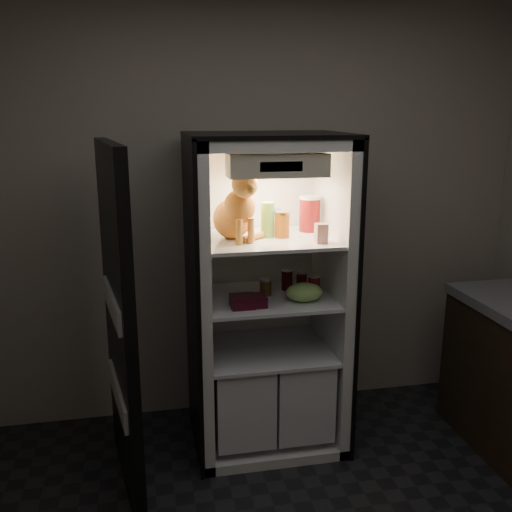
{
  "coord_description": "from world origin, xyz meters",
  "views": [
    {
      "loc": [
        -0.7,
        -1.77,
        2.0
      ],
      "look_at": [
        -0.07,
        1.32,
        1.19
      ],
      "focal_mm": 40.0,
      "sensor_mm": 36.0,
      "label": 1
    }
  ],
  "objects_px": {
    "parmesan_shaker": "(268,220)",
    "mayo_tub": "(274,221)",
    "soda_can_c": "(314,287)",
    "condiment_jar": "(266,287)",
    "soda_can_a": "(287,280)",
    "grape_bag": "(304,292)",
    "cream_carton": "(321,233)",
    "berry_box_right": "(255,301)",
    "berry_box_left": "(242,301)",
    "soda_can_b": "(302,282)",
    "refrigerator": "(265,316)",
    "salsa_jar": "(282,225)",
    "tabby_cat": "(236,211)",
    "pepper_jar": "(310,214)"
  },
  "relations": [
    {
      "from": "salsa_jar",
      "to": "berry_box_right",
      "type": "bearing_deg",
      "value": -141.93
    },
    {
      "from": "parmesan_shaker",
      "to": "soda_can_c",
      "type": "distance_m",
      "value": 0.47
    },
    {
      "from": "berry_box_right",
      "to": "mayo_tub",
      "type": "bearing_deg",
      "value": 59.3
    },
    {
      "from": "soda_can_c",
      "to": "refrigerator",
      "type": "bearing_deg",
      "value": 150.15
    },
    {
      "from": "cream_carton",
      "to": "berry_box_right",
      "type": "bearing_deg",
      "value": 175.63
    },
    {
      "from": "parmesan_shaker",
      "to": "pepper_jar",
      "type": "height_order",
      "value": "pepper_jar"
    },
    {
      "from": "soda_can_c",
      "to": "condiment_jar",
      "type": "bearing_deg",
      "value": 157.87
    },
    {
      "from": "berry_box_left",
      "to": "berry_box_right",
      "type": "relative_size",
      "value": 1.07
    },
    {
      "from": "salsa_jar",
      "to": "cream_carton",
      "type": "relative_size",
      "value": 1.4
    },
    {
      "from": "refrigerator",
      "to": "cream_carton",
      "type": "relative_size",
      "value": 17.68
    },
    {
      "from": "pepper_jar",
      "to": "soda_can_a",
      "type": "relative_size",
      "value": 1.72
    },
    {
      "from": "mayo_tub",
      "to": "soda_can_c",
      "type": "height_order",
      "value": "mayo_tub"
    },
    {
      "from": "mayo_tub",
      "to": "berry_box_right",
      "type": "distance_m",
      "value": 0.51
    },
    {
      "from": "cream_carton",
      "to": "condiment_jar",
      "type": "xyz_separation_m",
      "value": [
        -0.26,
        0.21,
        -0.35
      ]
    },
    {
      "from": "berry_box_right",
      "to": "refrigerator",
      "type": "bearing_deg",
      "value": 64.0
    },
    {
      "from": "parmesan_shaker",
      "to": "soda_can_b",
      "type": "relative_size",
      "value": 1.72
    },
    {
      "from": "soda_can_a",
      "to": "grape_bag",
      "type": "distance_m",
      "value": 0.23
    },
    {
      "from": "refrigerator",
      "to": "berry_box_left",
      "type": "bearing_deg",
      "value": -128.54
    },
    {
      "from": "tabby_cat",
      "to": "soda_can_b",
      "type": "relative_size",
      "value": 3.67
    },
    {
      "from": "mayo_tub",
      "to": "berry_box_right",
      "type": "bearing_deg",
      "value": -120.7
    },
    {
      "from": "grape_bag",
      "to": "berry_box_right",
      "type": "relative_size",
      "value": 1.74
    },
    {
      "from": "soda_can_c",
      "to": "berry_box_right",
      "type": "height_order",
      "value": "soda_can_c"
    },
    {
      "from": "parmesan_shaker",
      "to": "mayo_tub",
      "type": "height_order",
      "value": "parmesan_shaker"
    },
    {
      "from": "cream_carton",
      "to": "soda_can_a",
      "type": "bearing_deg",
      "value": 112.42
    },
    {
      "from": "salsa_jar",
      "to": "soda_can_b",
      "type": "relative_size",
      "value": 1.27
    },
    {
      "from": "parmesan_shaker",
      "to": "soda_can_c",
      "type": "bearing_deg",
      "value": -20.99
    },
    {
      "from": "cream_carton",
      "to": "grape_bag",
      "type": "distance_m",
      "value": 0.36
    },
    {
      "from": "refrigerator",
      "to": "berry_box_left",
      "type": "distance_m",
      "value": 0.34
    },
    {
      "from": "refrigerator",
      "to": "soda_can_b",
      "type": "bearing_deg",
      "value": -5.06
    },
    {
      "from": "soda_can_b",
      "to": "grape_bag",
      "type": "bearing_deg",
      "value": -100.98
    },
    {
      "from": "parmesan_shaker",
      "to": "grape_bag",
      "type": "bearing_deg",
      "value": -38.38
    },
    {
      "from": "condiment_jar",
      "to": "berry_box_left",
      "type": "bearing_deg",
      "value": -132.83
    },
    {
      "from": "parmesan_shaker",
      "to": "mayo_tub",
      "type": "xyz_separation_m",
      "value": [
        0.06,
        0.11,
        -0.03
      ]
    },
    {
      "from": "parmesan_shaker",
      "to": "mayo_tub",
      "type": "bearing_deg",
      "value": 61.79
    },
    {
      "from": "soda_can_a",
      "to": "salsa_jar",
      "type": "bearing_deg",
      "value": -120.22
    },
    {
      "from": "soda_can_b",
      "to": "soda_can_c",
      "type": "xyz_separation_m",
      "value": [
        0.04,
        -0.13,
        0.01
      ]
    },
    {
      "from": "soda_can_a",
      "to": "soda_can_c",
      "type": "relative_size",
      "value": 0.94
    },
    {
      "from": "salsa_jar",
      "to": "parmesan_shaker",
      "type": "bearing_deg",
      "value": 162.97
    },
    {
      "from": "soda_can_c",
      "to": "condiment_jar",
      "type": "relative_size",
      "value": 1.34
    },
    {
      "from": "refrigerator",
      "to": "soda_can_b",
      "type": "relative_size",
      "value": 16.08
    },
    {
      "from": "refrigerator",
      "to": "soda_can_b",
      "type": "xyz_separation_m",
      "value": [
        0.22,
        -0.02,
        0.21
      ]
    },
    {
      "from": "mayo_tub",
      "to": "parmesan_shaker",
      "type": "bearing_deg",
      "value": -118.21
    },
    {
      "from": "pepper_jar",
      "to": "mayo_tub",
      "type": "bearing_deg",
      "value": 179.39
    },
    {
      "from": "refrigerator",
      "to": "mayo_tub",
      "type": "bearing_deg",
      "value": 46.48
    },
    {
      "from": "parmesan_shaker",
      "to": "soda_can_c",
      "type": "xyz_separation_m",
      "value": [
        0.25,
        -0.1,
        -0.39
      ]
    },
    {
      "from": "salsa_jar",
      "to": "pepper_jar",
      "type": "distance_m",
      "value": 0.25
    },
    {
      "from": "cream_carton",
      "to": "soda_can_a",
      "type": "height_order",
      "value": "cream_carton"
    },
    {
      "from": "cream_carton",
      "to": "soda_can_b",
      "type": "relative_size",
      "value": 0.91
    },
    {
      "from": "salsa_jar",
      "to": "cream_carton",
      "type": "bearing_deg",
      "value": -44.75
    },
    {
      "from": "refrigerator",
      "to": "berry_box_right",
      "type": "relative_size",
      "value": 15.47
    }
  ]
}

